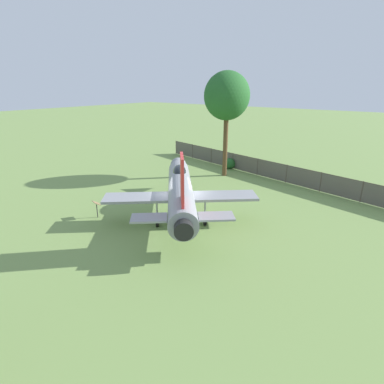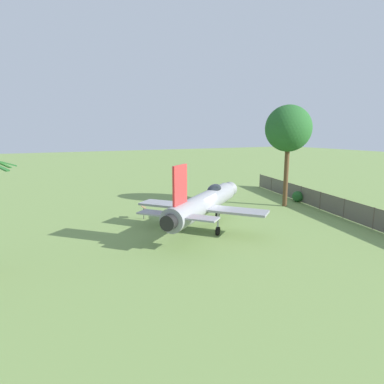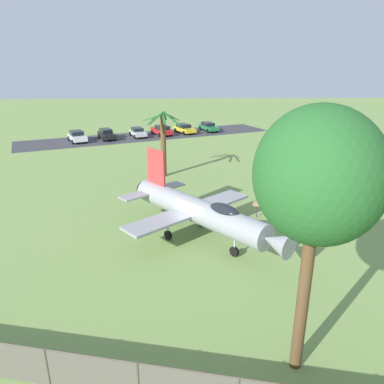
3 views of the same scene
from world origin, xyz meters
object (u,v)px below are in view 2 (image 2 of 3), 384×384
(info_plaque, at_px, (144,209))
(shrub_near_fence, at_px, (298,197))
(display_jet, at_px, (205,202))
(shade_tree, at_px, (288,129))

(info_plaque, bearing_deg, shrub_near_fence, 178.06)
(display_jet, bearing_deg, shade_tree, -24.86)
(shrub_near_fence, height_order, info_plaque, info_plaque)
(shade_tree, xyz_separation_m, shrub_near_fence, (-2.50, -0.89, -6.75))
(shrub_near_fence, bearing_deg, info_plaque, -1.94)
(info_plaque, bearing_deg, shade_tree, 174.01)
(display_jet, xyz_separation_m, shrub_near_fence, (-12.77, -3.76, -1.41))
(shade_tree, relative_size, shrub_near_fence, 8.07)
(display_jet, distance_m, info_plaque, 5.60)
(shrub_near_fence, distance_m, info_plaque, 16.18)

